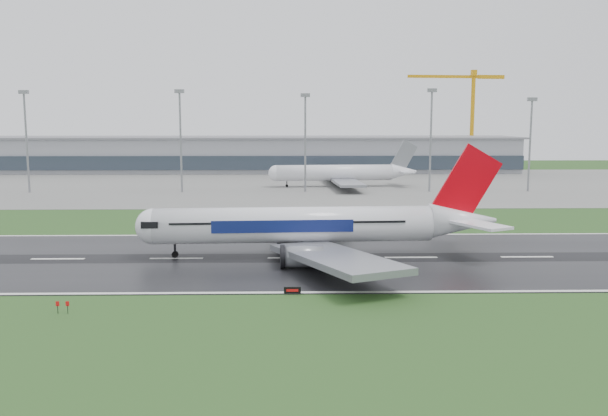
{
  "coord_description": "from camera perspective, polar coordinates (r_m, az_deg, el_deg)",
  "views": [
    {
      "loc": [
        19.59,
        -105.69,
        23.44
      ],
      "look_at": [
        21.92,
        12.0,
        7.0
      ],
      "focal_mm": 37.47,
      "sensor_mm": 36.0,
      "label": 1
    }
  ],
  "objects": [
    {
      "name": "floodmast_5",
      "position": [
        220.08,
        19.65,
        5.21
      ],
      "size": [
        0.64,
        0.64,
        29.34
      ],
      "primitive_type": "cylinder",
      "color": "gray",
      "rests_on": "ground"
    },
    {
      "name": "apron",
      "position": [
        232.7,
        -5.96,
        2.14
      ],
      "size": [
        400.0,
        130.0,
        0.08
      ],
      "primitive_type": "cube",
      "color": "slate",
      "rests_on": "ground"
    },
    {
      "name": "floodmast_4",
      "position": [
        210.73,
        11.32,
        5.8
      ],
      "size": [
        0.64,
        0.64,
        32.17
      ],
      "primitive_type": "cylinder",
      "color": "gray",
      "rests_on": "ground"
    },
    {
      "name": "runway_sign",
      "position": [
        86.35,
        -1.05,
        -7.44
      ],
      "size": [
        2.28,
        0.89,
        1.04
      ],
      "primitive_type": null,
      "rotation": [
        0.0,
        0.0,
        -0.28
      ],
      "color": "black",
      "rests_on": "ground"
    },
    {
      "name": "main_airliner",
      "position": [
        108.65,
        1.39,
        0.47
      ],
      "size": [
        65.27,
        62.45,
        18.4
      ],
      "primitive_type": null,
      "rotation": [
        0.0,
        0.0,
        0.05
      ],
      "color": "white",
      "rests_on": "runway"
    },
    {
      "name": "floodmast_3",
      "position": [
        205.9,
        0.11,
        5.68
      ],
      "size": [
        0.64,
        0.64,
        30.59
      ],
      "primitive_type": "cylinder",
      "color": "gray",
      "rests_on": "ground"
    },
    {
      "name": "runway",
      "position": [
        110.01,
        -11.4,
        -4.49
      ],
      "size": [
        400.0,
        45.0,
        0.1
      ],
      "primitive_type": "cube",
      "color": "black",
      "rests_on": "ground"
    },
    {
      "name": "floodmast_1",
      "position": [
        222.67,
        -23.66,
        5.31
      ],
      "size": [
        0.64,
        0.64,
        31.52
      ],
      "primitive_type": "cylinder",
      "color": "gray",
      "rests_on": "ground"
    },
    {
      "name": "terminal",
      "position": [
        291.79,
        -5.0,
        4.79
      ],
      "size": [
        240.0,
        36.0,
        15.0
      ],
      "primitive_type": "cube",
      "color": "gray",
      "rests_on": "ground"
    },
    {
      "name": "ground",
      "position": [
        110.02,
        -11.4,
        -4.51
      ],
      "size": [
        520.0,
        520.0,
        0.0
      ],
      "primitive_type": "plane",
      "color": "#204419",
      "rests_on": "ground"
    },
    {
      "name": "parked_airliner",
      "position": [
        223.07,
        3.31,
        3.95
      ],
      "size": [
        57.07,
        53.65,
        15.69
      ],
      "primitive_type": null,
      "rotation": [
        0.0,
        0.0,
        0.07
      ],
      "color": "white",
      "rests_on": "apron"
    },
    {
      "name": "tower_crane",
      "position": [
        317.82,
        14.88,
        7.66
      ],
      "size": [
        47.44,
        7.5,
        46.62
      ],
      "primitive_type": null,
      "rotation": [
        0.0,
        0.0,
        0.1
      ],
      "color": "orange",
      "rests_on": "ground"
    },
    {
      "name": "floodmast_2",
      "position": [
        208.9,
        -11.02,
        5.74
      ],
      "size": [
        0.64,
        0.64,
        31.81
      ],
      "primitive_type": "cylinder",
      "color": "gray",
      "rests_on": "ground"
    }
  ]
}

